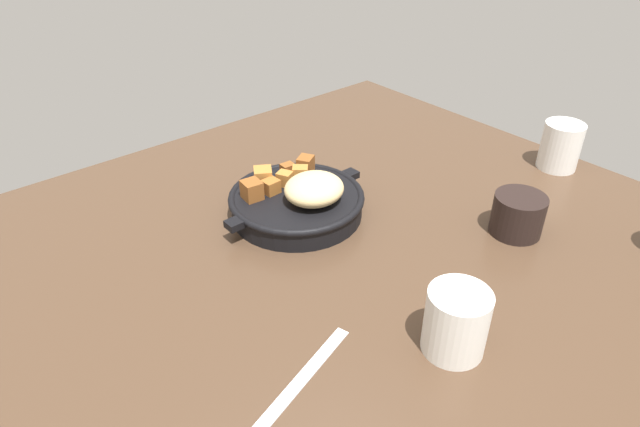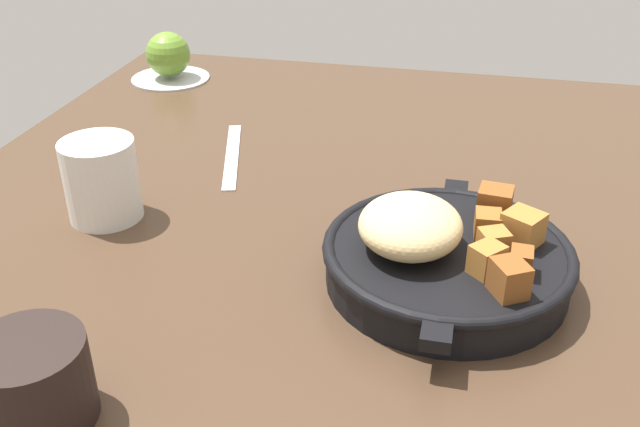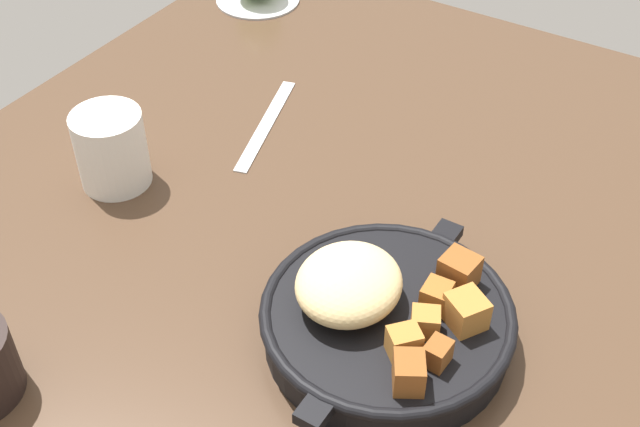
% 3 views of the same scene
% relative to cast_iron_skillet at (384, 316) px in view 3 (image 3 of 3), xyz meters
% --- Properties ---
extents(ground_plane, '(1.18, 0.99, 0.02)m').
position_rel_cast_iron_skillet_xyz_m(ground_plane, '(0.03, 0.09, -0.04)').
color(ground_plane, '#473323').
extents(cast_iron_skillet, '(0.27, 0.23, 0.08)m').
position_rel_cast_iron_skillet_xyz_m(cast_iron_skillet, '(0.00, 0.00, 0.00)').
color(cast_iron_skillet, black).
rests_on(cast_iron_skillet, ground_plane).
extents(butter_knife, '(0.19, 0.07, 0.00)m').
position_rel_cast_iron_skillet_xyz_m(butter_knife, '(0.22, 0.28, -0.03)').
color(butter_knife, silver).
rests_on(butter_knife, ground_plane).
extents(ceramic_mug_white, '(0.08, 0.08, 0.09)m').
position_rel_cast_iron_skillet_xyz_m(ceramic_mug_white, '(0.04, 0.36, 0.01)').
color(ceramic_mug_white, silver).
rests_on(ceramic_mug_white, ground_plane).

